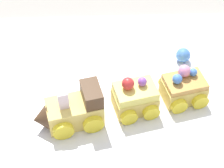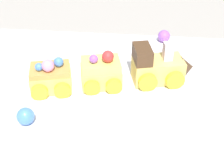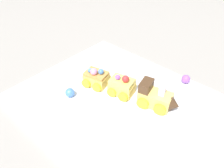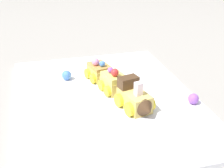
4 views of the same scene
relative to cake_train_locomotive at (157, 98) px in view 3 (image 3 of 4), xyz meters
The scene contains 7 objects.
ground_plane 0.10m from the cake_train_locomotive, 142.27° to the right, with size 10.00×10.00×0.00m, color gray.
display_board 0.10m from the cake_train_locomotive, 142.27° to the right, with size 0.61×0.47×0.01m, color white.
cake_train_locomotive is the anchor object (origin of this frame).
cake_car_lemon 0.11m from the cake_train_locomotive, 166.49° to the right, with size 0.08×0.08×0.07m.
cake_car_caramel 0.20m from the cake_train_locomotive, 166.51° to the right, with size 0.08×0.08×0.07m.
gumball_purple 0.15m from the cake_train_locomotive, 85.18° to the left, with size 0.03×0.03×0.03m, color #9956C6.
gumball_blue 0.25m from the cake_train_locomotive, 146.24° to the right, with size 0.03×0.03×0.03m, color #4C84E0.
Camera 3 is at (0.28, -0.36, 0.45)m, focal length 35.00 mm.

